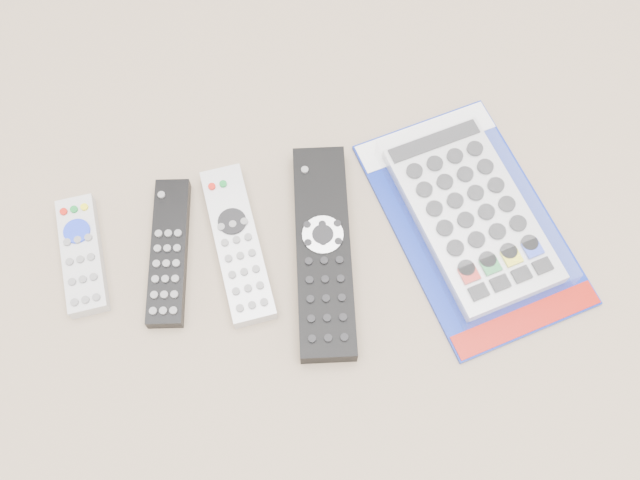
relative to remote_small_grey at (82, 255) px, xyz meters
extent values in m
plane|color=tan|center=(0.24, -0.03, -0.01)|extent=(5.00, 5.00, 0.00)
cube|color=#B6B6B9|center=(0.00, 0.00, 0.00)|extent=(0.05, 0.15, 0.02)
cylinder|color=#1D35DA|center=(0.00, 0.03, 0.01)|extent=(0.03, 0.03, 0.00)
cube|color=black|center=(0.10, -0.02, 0.00)|extent=(0.08, 0.19, 0.02)
cube|color=silver|center=(0.18, -0.03, 0.00)|extent=(0.06, 0.20, 0.02)
cylinder|color=black|center=(0.18, 0.00, 0.01)|extent=(0.03, 0.03, 0.00)
cube|color=black|center=(0.28, -0.06, 0.00)|extent=(0.11, 0.27, 0.03)
cylinder|color=silver|center=(0.28, -0.05, 0.02)|extent=(0.06, 0.06, 0.00)
cube|color=navy|center=(0.46, -0.06, -0.01)|extent=(0.23, 0.33, 0.01)
cube|color=white|center=(0.44, 0.07, 0.00)|extent=(0.18, 0.07, 0.00)
cube|color=#9D120B|center=(0.48, -0.19, 0.00)|extent=(0.18, 0.06, 0.00)
cube|color=silver|center=(0.46, -0.05, 0.00)|extent=(0.16, 0.25, 0.02)
cube|color=white|center=(0.46, -0.05, 0.01)|extent=(0.18, 0.27, 0.03)
camera|label=1|loc=(0.20, -0.37, 0.77)|focal=40.00mm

